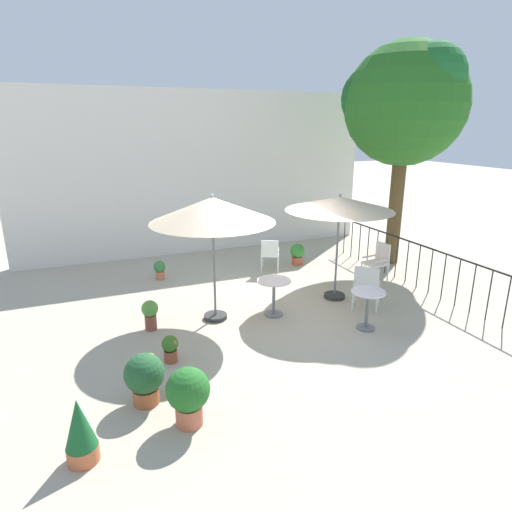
% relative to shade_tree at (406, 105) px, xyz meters
% --- Properties ---
extents(ground_plane, '(60.00, 60.00, 0.00)m').
position_rel_shade_tree_xyz_m(ground_plane, '(-4.41, -1.62, -4.02)').
color(ground_plane, '#B0A791').
extents(villa_facade, '(10.10, 0.30, 4.47)m').
position_rel_shade_tree_xyz_m(villa_facade, '(-4.41, 3.07, -1.79)').
color(villa_facade, silver).
rests_on(villa_facade, ground).
extents(terrace_railing, '(0.03, 5.94, 1.01)m').
position_rel_shade_tree_xyz_m(terrace_railing, '(-0.76, -1.62, -3.34)').
color(terrace_railing, black).
rests_on(terrace_railing, ground).
extents(shade_tree, '(3.10, 2.95, 5.50)m').
position_rel_shade_tree_xyz_m(shade_tree, '(0.00, 0.00, 0.00)').
color(shade_tree, brown).
rests_on(shade_tree, ground).
extents(patio_umbrella_0, '(2.27, 2.27, 2.39)m').
position_rel_shade_tree_xyz_m(patio_umbrella_0, '(-5.48, -1.66, -1.93)').
color(patio_umbrella_0, '#2D2D2D').
rests_on(patio_umbrella_0, ground).
extents(patio_umbrella_1, '(2.20, 2.20, 2.24)m').
position_rel_shade_tree_xyz_m(patio_umbrella_1, '(-2.81, -1.62, -2.01)').
color(patio_umbrella_1, '#2D2D2D').
rests_on(patio_umbrella_1, ground).
extents(cafe_table_0, '(0.61, 0.61, 0.73)m').
position_rel_shade_tree_xyz_m(cafe_table_0, '(-3.08, -3.10, -3.52)').
color(cafe_table_0, white).
rests_on(cafe_table_0, ground).
extents(cafe_table_1, '(0.65, 0.65, 0.72)m').
position_rel_shade_tree_xyz_m(cafe_table_1, '(-4.38, -1.93, -3.53)').
color(cafe_table_1, silver).
rests_on(cafe_table_1, ground).
extents(patio_chair_0, '(0.53, 0.50, 0.92)m').
position_rel_shade_tree_xyz_m(patio_chair_0, '(-1.34, -1.12, -3.50)').
color(patio_chair_0, white).
rests_on(patio_chair_0, ground).
extents(patio_chair_1, '(0.68, 0.68, 0.95)m').
position_rel_shade_tree_xyz_m(patio_chair_1, '(-2.63, -2.44, -3.49)').
color(patio_chair_1, silver).
rests_on(patio_chair_1, ground).
extents(patio_chair_2, '(0.62, 0.63, 0.83)m').
position_rel_shade_tree_xyz_m(patio_chair_2, '(-3.37, 0.52, -3.54)').
color(patio_chair_2, white).
rests_on(patio_chair_2, ground).
extents(potted_plant_0, '(0.54, 0.54, 0.76)m').
position_rel_shade_tree_xyz_m(potted_plant_0, '(-6.69, -4.46, -3.59)').
color(potted_plant_0, '#C36749').
rests_on(potted_plant_0, ground).
extents(potted_plant_1, '(0.29, 0.28, 0.46)m').
position_rel_shade_tree_xyz_m(potted_plant_1, '(-6.06, 0.97, -3.77)').
color(potted_plant_1, '#C9714A').
rests_on(potted_plant_1, ground).
extents(potted_plant_2, '(0.26, 0.26, 0.44)m').
position_rel_shade_tree_xyz_m(potted_plant_2, '(-6.59, -2.90, -3.78)').
color(potted_plant_2, brown).
rests_on(potted_plant_2, ground).
extents(potted_plant_3, '(0.53, 0.53, 0.71)m').
position_rel_shade_tree_xyz_m(potted_plant_3, '(-7.11, -3.83, -3.63)').
color(potted_plant_3, '#A05632').
rests_on(potted_plant_3, ground).
extents(potted_plant_4, '(0.38, 0.38, 0.56)m').
position_rel_shade_tree_xyz_m(potted_plant_4, '(-2.48, 0.75, -3.72)').
color(potted_plant_4, '#C05434').
rests_on(potted_plant_4, ground).
extents(potted_plant_5, '(0.30, 0.31, 0.56)m').
position_rel_shade_tree_xyz_m(potted_plant_5, '(-6.70, -1.66, -3.70)').
color(potted_plant_5, brown).
rests_on(potted_plant_5, ground).
extents(potted_plant_6, '(0.35, 0.35, 0.78)m').
position_rel_shade_tree_xyz_m(potted_plant_6, '(-7.92, -4.63, -3.64)').
color(potted_plant_6, '#C1623D').
rests_on(potted_plant_6, ground).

